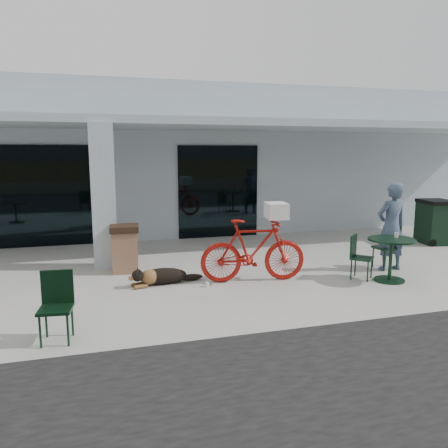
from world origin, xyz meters
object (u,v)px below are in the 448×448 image
object	(u,v)px
trash_receptacle	(125,249)
wheeled_bin	(435,222)
cafe_chair_near	(56,308)
dog	(163,275)
cafe_chair_far_a	(362,257)
bicycle	(253,250)
cafe_table_far	(390,260)
cafe_chair_far_b	(386,247)
person	(391,227)

from	to	relation	value
trash_receptacle	wheeled_bin	distance (m)	8.46
cafe_chair_near	dog	bearing A→B (deg)	58.07
cafe_chair_far_a	wheeled_bin	distance (m)	4.65
dog	cafe_chair_near	world-z (taller)	cafe_chair_near
bicycle	cafe_table_far	xyz separation A→B (m)	(2.61, -0.72, -0.20)
dog	cafe_chair_near	distance (m)	2.81
cafe_chair_near	wheeled_bin	size ratio (longest dim) A/B	0.78
bicycle	cafe_chair_near	size ratio (longest dim) A/B	2.20
cafe_chair_near	wheeled_bin	distance (m)	10.31
cafe_chair_far_a	trash_receptacle	distance (m)	4.87
cafe_chair_near	cafe_chair_far_b	xyz separation A→B (m)	(6.54, 2.00, 0.01)
cafe_chair_far_a	cafe_chair_near	bearing A→B (deg)	151.05
dog	trash_receptacle	size ratio (longest dim) A/B	1.07
cafe_chair_near	trash_receptacle	xyz separation A→B (m)	(1.09, 3.30, 0.03)
person	wheeled_bin	bearing A→B (deg)	-146.24
trash_receptacle	wheeled_bin	xyz separation A→B (m)	(8.44, 0.64, 0.11)
dog	wheeled_bin	distance (m)	8.01
dog	cafe_table_far	bearing A→B (deg)	-27.37
dog	cafe_chair_far_b	bearing A→B (deg)	-16.52
dog	person	xyz separation A→B (m)	(4.85, -0.30, 0.76)
cafe_chair_near	wheeled_bin	xyz separation A→B (m)	(9.53, 3.94, 0.14)
person	wheeled_bin	size ratio (longest dim) A/B	1.55
cafe_chair_far_a	cafe_chair_far_b	xyz separation A→B (m)	(0.94, 0.55, 0.04)
cafe_chair_far_a	trash_receptacle	size ratio (longest dim) A/B	0.88
dog	cafe_table_far	xyz separation A→B (m)	(4.34, -1.02, 0.24)
bicycle	cafe_chair_near	bearing A→B (deg)	126.15
wheeled_bin	cafe_chair_far_b	bearing A→B (deg)	-136.50
cafe_chair_near	cafe_chair_far_a	world-z (taller)	cafe_chair_near
dog	cafe_table_far	world-z (taller)	cafe_table_far
bicycle	dog	size ratio (longest dim) A/B	1.93
person	trash_receptacle	distance (m)	5.68
cafe_chair_near	cafe_chair_far_b	size ratio (longest dim) A/B	0.98
bicycle	cafe_chair_far_a	world-z (taller)	bicycle
bicycle	wheeled_bin	size ratio (longest dim) A/B	1.70
cafe_chair_far_b	person	world-z (taller)	person
cafe_table_far	wheeled_bin	world-z (taller)	wheeled_bin
dog	cafe_table_far	distance (m)	4.46
bicycle	person	world-z (taller)	person
cafe_chair_far_b	trash_receptacle	world-z (taller)	trash_receptacle
cafe_table_far	cafe_chair_far_b	xyz separation A→B (m)	(0.48, 0.82, 0.05)
cafe_chair_far_a	bicycle	bearing A→B (deg)	124.77
person	cafe_chair_far_b	bearing A→B (deg)	-71.76
cafe_chair_near	cafe_table_far	world-z (taller)	cafe_chair_near
trash_receptacle	wheeled_bin	size ratio (longest dim) A/B	0.82
cafe_chair_far_a	person	size ratio (longest dim) A/B	0.47
cafe_table_far	cafe_chair_far_a	xyz separation A→B (m)	(-0.46, 0.27, 0.02)
cafe_table_far	wheeled_bin	xyz separation A→B (m)	(3.47, 2.75, 0.18)
trash_receptacle	person	bearing A→B (deg)	-14.31
cafe_chair_far_a	wheeled_bin	bearing A→B (deg)	-11.26
cafe_table_far	person	world-z (taller)	person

